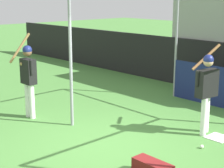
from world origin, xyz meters
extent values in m
plane|color=#477F38|center=(0.00, 0.00, 0.00)|extent=(60.00, 60.00, 0.00)
cube|color=#195B33|center=(-1.93, 5.71, 1.59)|extent=(0.45, 0.40, 0.10)
cube|color=#195B33|center=(-1.93, 5.89, 1.82)|extent=(0.45, 0.06, 0.40)
cube|color=#195B33|center=(-1.38, 5.71, 1.59)|extent=(0.45, 0.40, 0.10)
cube|color=#195B33|center=(-1.38, 5.89, 1.82)|extent=(0.45, 0.06, 0.40)
cube|color=#195B33|center=(-1.93, 6.51, 1.99)|extent=(0.45, 0.40, 0.10)
cube|color=#195B33|center=(-1.93, 6.69, 2.22)|extent=(0.45, 0.06, 0.40)
cylinder|color=gray|center=(-1.47, 0.21, 1.46)|extent=(0.07, 0.07, 2.92)
cylinder|color=gray|center=(-1.47, 3.95, 1.46)|extent=(0.07, 0.07, 2.92)
cube|color=white|center=(1.24, 1.98, 0.01)|extent=(0.44, 0.44, 0.02)
cylinder|color=white|center=(0.94, 1.86, 0.41)|extent=(0.14, 0.14, 0.82)
cylinder|color=white|center=(0.84, 2.10, 0.41)|extent=(0.14, 0.14, 0.82)
cube|color=black|center=(0.89, 1.98, 1.11)|extent=(0.28, 0.52, 0.58)
sphere|color=tan|center=(0.89, 1.98, 1.57)|extent=(0.21, 0.21, 0.21)
sphere|color=navy|center=(0.89, 1.98, 1.62)|extent=(0.22, 0.22, 0.22)
cylinder|color=black|center=(0.82, 1.72, 1.25)|extent=(0.08, 0.08, 0.32)
cylinder|color=black|center=(0.88, 2.24, 1.25)|extent=(0.08, 0.08, 0.32)
cylinder|color=brown|center=(0.63, 2.30, 1.60)|extent=(0.27, 0.73, 0.54)
sphere|color=brown|center=(0.96, 2.20, 1.36)|extent=(0.08, 0.08, 0.08)
cylinder|color=white|center=(-2.52, -0.20, 0.42)|extent=(0.13, 0.13, 0.84)
cylinder|color=white|center=(-2.70, -0.20, 0.42)|extent=(0.13, 0.13, 0.84)
cube|color=black|center=(-2.61, -0.20, 1.14)|extent=(0.41, 0.23, 0.60)
sphere|color=brown|center=(-2.61, -0.20, 1.61)|extent=(0.21, 0.21, 0.21)
sphere|color=navy|center=(-2.61, -0.20, 1.66)|extent=(0.22, 0.22, 0.22)
cylinder|color=black|center=(-2.40, -0.24, 1.28)|extent=(0.07, 0.07, 0.33)
cylinder|color=black|center=(-2.82, -0.25, 1.28)|extent=(0.07, 0.07, 0.33)
cylinder|color=#AD7F4C|center=(-2.95, -0.21, 1.67)|extent=(0.27, 0.51, 0.73)
sphere|color=#AD7F4C|center=(-2.73, -0.31, 1.32)|extent=(0.08, 0.08, 0.08)
sphere|color=white|center=(1.32, 1.26, 0.04)|extent=(0.07, 0.07, 0.07)
camera|label=1|loc=(5.13, -4.64, 2.92)|focal=60.00mm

